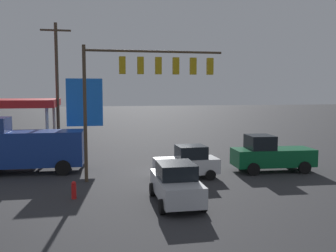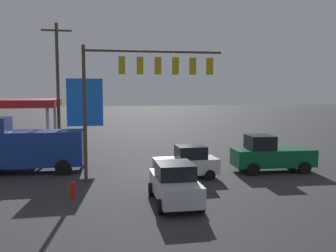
% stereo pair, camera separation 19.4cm
% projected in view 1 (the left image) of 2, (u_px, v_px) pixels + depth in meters
% --- Properties ---
extents(ground_plane, '(200.00, 200.00, 0.00)m').
position_uv_depth(ground_plane, '(174.00, 173.00, 24.00)').
color(ground_plane, '#2D2D30').
extents(traffic_signal_assembly, '(8.22, 0.43, 7.85)m').
position_uv_depth(traffic_signal_assembly, '(146.00, 76.00, 21.88)').
color(traffic_signal_assembly, '#473828').
rests_on(traffic_signal_assembly, ground).
extents(utility_pole, '(2.40, 0.26, 10.68)m').
position_uv_depth(utility_pole, '(57.00, 86.00, 30.44)').
color(utility_pole, '#473828').
rests_on(utility_pole, ground).
extents(gas_station_canopy, '(8.88, 6.69, 4.54)m').
position_uv_depth(gas_station_canopy, '(1.00, 104.00, 30.53)').
color(gas_station_canopy, red).
rests_on(gas_station_canopy, ground).
extents(price_sign, '(2.56, 0.27, 6.12)m').
position_uv_depth(price_sign, '(85.00, 105.00, 26.85)').
color(price_sign, '#B7B7BC').
rests_on(price_sign, ground).
extents(pickup_parked, '(5.32, 2.53, 2.40)m').
position_uv_depth(pickup_parked, '(271.00, 155.00, 24.37)').
color(pickup_parked, '#0C592D').
rests_on(pickup_parked, ground).
extents(delivery_truck, '(6.88, 2.75, 3.58)m').
position_uv_depth(delivery_truck, '(26.00, 147.00, 23.91)').
color(delivery_truck, navy).
rests_on(delivery_truck, ground).
extents(hatchback_crossing, '(3.86, 2.07, 1.97)m').
position_uv_depth(hatchback_crossing, '(187.00, 162.00, 22.56)').
color(hatchback_crossing, silver).
rests_on(hatchback_crossing, ground).
extents(sedan_far, '(2.10, 4.42, 1.93)m').
position_uv_depth(sedan_far, '(176.00, 183.00, 17.51)').
color(sedan_far, silver).
rests_on(sedan_far, ground).
extents(fire_hydrant, '(0.24, 0.24, 0.88)m').
position_uv_depth(fire_hydrant, '(74.00, 190.00, 18.28)').
color(fire_hydrant, red).
rests_on(fire_hydrant, ground).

